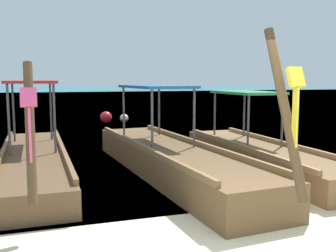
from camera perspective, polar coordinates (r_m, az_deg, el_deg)
sea_water at (r=65.31m, az=-16.06°, el=4.88°), size 120.00×120.00×0.00m
longtail_boat_pink_ribbon at (r=8.77m, az=-19.15°, el=-4.66°), size 1.38×6.90×2.25m
longtail_boat_yellow_ribbon at (r=8.17m, az=0.35°, el=-4.77°), size 1.87×7.40×2.66m
longtail_boat_green_ribbon at (r=9.10m, az=13.55°, el=-4.04°), size 1.26×6.44×2.55m
mooring_buoy_near at (r=18.19m, az=-6.48°, el=1.16°), size 0.39×0.39×0.39m
mooring_buoy_far at (r=17.94m, az=-9.12°, el=1.27°), size 0.54×0.54×0.54m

